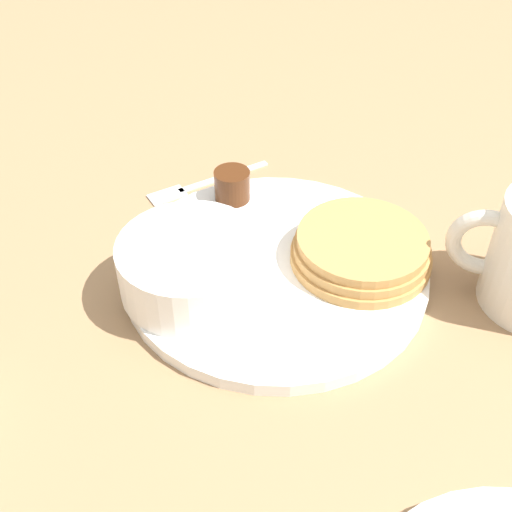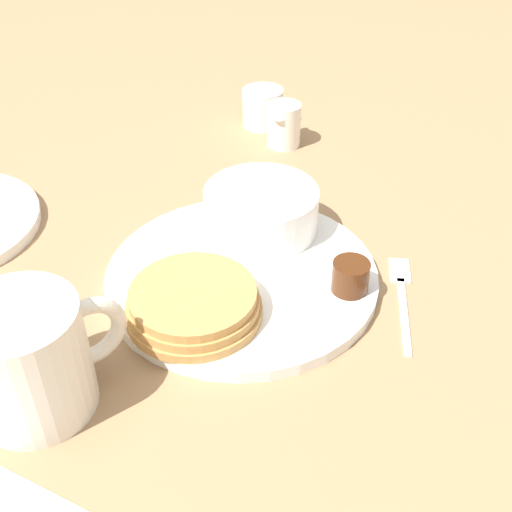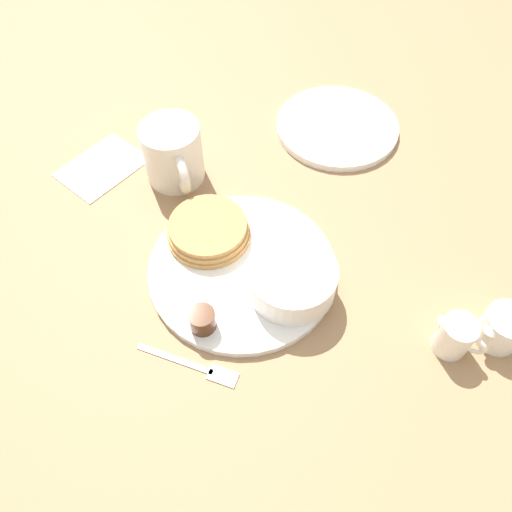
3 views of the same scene
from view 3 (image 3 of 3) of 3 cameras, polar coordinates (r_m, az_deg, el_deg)
name	(u,v)px [view 3 (image 3 of 3)]	position (r m, az deg, el deg)	size (l,w,h in m)	color
ground_plane	(243,271)	(0.70, -1.54, -1.74)	(4.00, 4.00, 0.00)	#93704C
plate	(242,269)	(0.69, -1.55, -1.47)	(0.26, 0.26, 0.01)	white
pancake_stack	(207,231)	(0.71, -5.59, 2.92)	(0.12, 0.12, 0.03)	#B78447
bowl	(292,278)	(0.65, 4.14, -2.55)	(0.12, 0.12, 0.05)	white
syrup_cup	(202,320)	(0.63, -6.17, -7.26)	(0.03, 0.03, 0.03)	#47230F
butter_ramekin	(303,298)	(0.64, 5.45, -4.81)	(0.04, 0.04, 0.04)	white
coffee_mug	(173,154)	(0.79, -9.42, 11.41)	(0.09, 0.12, 0.10)	silver
creamer_pitcher_near	(455,336)	(0.66, 21.80, -8.51)	(0.04, 0.06, 0.06)	white
creamer_pitcher_far	(503,328)	(0.70, 26.38, -7.36)	(0.08, 0.06, 0.05)	white
fork	(199,367)	(0.63, -6.57, -12.52)	(0.07, 0.13, 0.00)	silver
napkin	(102,166)	(0.86, -17.21, 9.75)	(0.14, 0.11, 0.00)	white
far_plate	(337,126)	(0.90, 9.25, 14.40)	(0.21, 0.21, 0.01)	white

